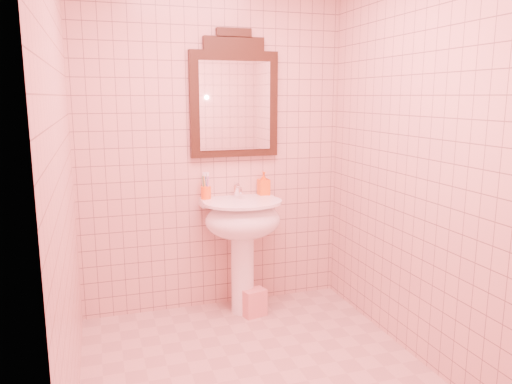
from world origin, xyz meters
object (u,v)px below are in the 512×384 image
object	(u,v)px
pedestal_sink	(243,228)
mirror	(234,99)
toothbrush_cup	(206,192)
soap_dispenser	(264,183)
towel	(254,303)

from	to	relation	value
pedestal_sink	mirror	bearing A→B (deg)	90.00
mirror	toothbrush_cup	size ratio (longest dim) A/B	5.34
mirror	soap_dispenser	xyz separation A→B (m)	(0.22, -0.03, -0.64)
mirror	towel	bearing A→B (deg)	-77.62
pedestal_sink	toothbrush_cup	size ratio (longest dim) A/B	4.98
soap_dispenser	towel	world-z (taller)	soap_dispenser
pedestal_sink	soap_dispenser	world-z (taller)	soap_dispenser
soap_dispenser	towel	distance (m)	0.90
toothbrush_cup	towel	distance (m)	0.90
mirror	toothbrush_cup	world-z (taller)	mirror
mirror	towel	size ratio (longest dim) A/B	4.56
pedestal_sink	toothbrush_cup	distance (m)	0.38
pedestal_sink	soap_dispenser	size ratio (longest dim) A/B	4.78
pedestal_sink	towel	xyz separation A→B (m)	(0.06, -0.08, -0.56)
pedestal_sink	soap_dispenser	distance (m)	0.40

